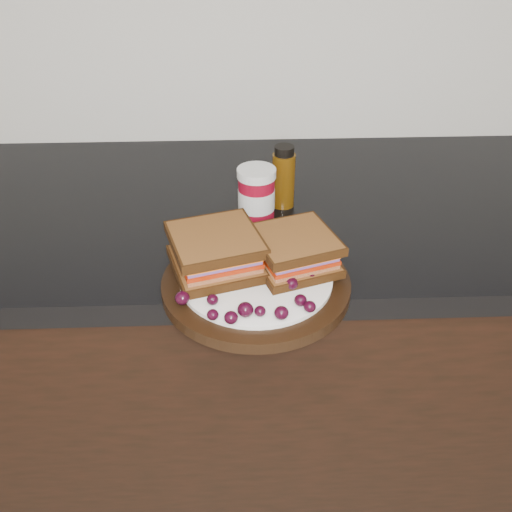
{
  "coord_description": "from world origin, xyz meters",
  "views": [
    {
      "loc": [
        -0.11,
        0.75,
        1.42
      ],
      "look_at": [
        -0.08,
        1.43,
        0.96
      ],
      "focal_mm": 40.0,
      "sensor_mm": 36.0,
      "label": 1
    }
  ],
  "objects_px": {
    "plate": "(256,284)",
    "oil_bottle": "(284,176)",
    "sandwich_left": "(216,252)",
    "condiment_jar": "(256,195)"
  },
  "relations": [
    {
      "from": "plate",
      "to": "oil_bottle",
      "type": "distance_m",
      "value": 0.27
    },
    {
      "from": "plate",
      "to": "oil_bottle",
      "type": "height_order",
      "value": "oil_bottle"
    },
    {
      "from": "oil_bottle",
      "to": "sandwich_left",
      "type": "bearing_deg",
      "value": -117.05
    },
    {
      "from": "plate",
      "to": "sandwich_left",
      "type": "distance_m",
      "value": 0.08
    },
    {
      "from": "sandwich_left",
      "to": "oil_bottle",
      "type": "bearing_deg",
      "value": 46.5
    },
    {
      "from": "sandwich_left",
      "to": "condiment_jar",
      "type": "xyz_separation_m",
      "value": [
        0.07,
        0.18,
        -0.0
      ]
    },
    {
      "from": "sandwich_left",
      "to": "condiment_jar",
      "type": "relative_size",
      "value": 1.28
    },
    {
      "from": "condiment_jar",
      "to": "oil_bottle",
      "type": "height_order",
      "value": "oil_bottle"
    },
    {
      "from": "condiment_jar",
      "to": "oil_bottle",
      "type": "distance_m",
      "value": 0.07
    },
    {
      "from": "sandwich_left",
      "to": "oil_bottle",
      "type": "relative_size",
      "value": 1.08
    }
  ]
}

